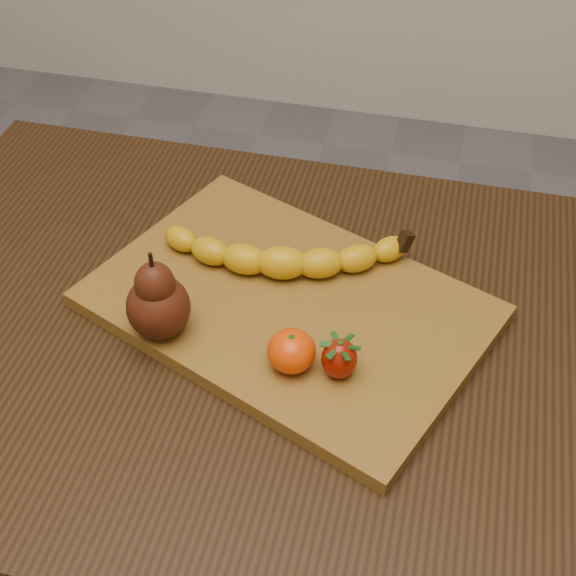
% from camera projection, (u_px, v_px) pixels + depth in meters
% --- Properties ---
extents(table, '(1.00, 0.70, 0.76)m').
position_uv_depth(table, '(263.00, 381.00, 1.01)').
color(table, black).
rests_on(table, ground).
extents(cutting_board, '(0.53, 0.45, 0.02)m').
position_uv_depth(cutting_board, '(288.00, 306.00, 0.96)').
color(cutting_board, brown).
rests_on(cutting_board, table).
extents(banana, '(0.27, 0.11, 0.04)m').
position_uv_depth(banana, '(282.00, 263.00, 0.97)').
color(banana, '#DAA60A').
rests_on(banana, cutting_board).
extents(pear, '(0.08, 0.08, 0.11)m').
position_uv_depth(pear, '(156.00, 294.00, 0.88)').
color(pear, '#481B0B').
rests_on(pear, cutting_board).
extents(mandarin, '(0.06, 0.06, 0.05)m').
position_uv_depth(mandarin, '(291.00, 351.00, 0.86)').
color(mandarin, '#EF4102').
rests_on(mandarin, cutting_board).
extents(strawberry, '(0.04, 0.04, 0.05)m').
position_uv_depth(strawberry, '(339.00, 358.00, 0.85)').
color(strawberry, '#941104').
rests_on(strawberry, cutting_board).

